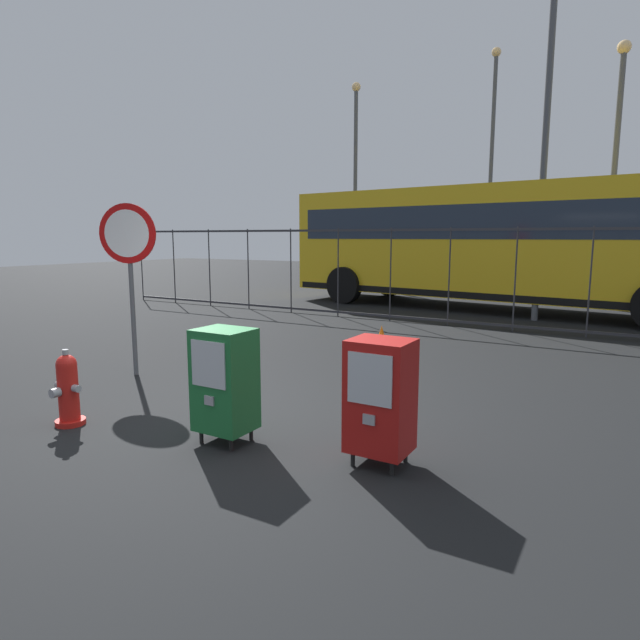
# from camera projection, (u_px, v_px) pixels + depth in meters

# --- Properties ---
(ground_plane) EXTENTS (60.00, 60.00, 0.00)m
(ground_plane) POSITION_uv_depth(u_px,v_px,m) (230.00, 426.00, 5.19)
(ground_plane) COLOR black
(fire_hydrant) EXTENTS (0.33, 0.32, 0.75)m
(fire_hydrant) POSITION_uv_depth(u_px,v_px,m) (68.00, 390.00, 5.17)
(fire_hydrant) COLOR red
(fire_hydrant) RESTS_ON ground_plane
(newspaper_box_primary) EXTENTS (0.48, 0.42, 1.02)m
(newspaper_box_primary) POSITION_uv_depth(u_px,v_px,m) (225.00, 380.00, 4.70)
(newspaper_box_primary) COLOR black
(newspaper_box_primary) RESTS_ON ground_plane
(newspaper_box_secondary) EXTENTS (0.48, 0.42, 1.02)m
(newspaper_box_secondary) POSITION_uv_depth(u_px,v_px,m) (380.00, 396.00, 4.23)
(newspaper_box_secondary) COLOR black
(newspaper_box_secondary) RESTS_ON ground_plane
(stop_sign) EXTENTS (0.71, 0.31, 2.23)m
(stop_sign) POSITION_uv_depth(u_px,v_px,m) (129.00, 253.00, 6.86)
(stop_sign) COLOR #4C4F54
(stop_sign) RESTS_ON ground_plane
(traffic_cone) EXTENTS (0.36, 0.36, 0.53)m
(traffic_cone) POSITION_uv_depth(u_px,v_px,m) (381.00, 344.00, 7.87)
(traffic_cone) COLOR black
(traffic_cone) RESTS_ON ground_plane
(fence_barrier) EXTENTS (18.03, 0.04, 2.00)m
(fence_barrier) POSITION_uv_depth(u_px,v_px,m) (449.00, 276.00, 10.89)
(fence_barrier) COLOR #2D2D33
(fence_barrier) RESTS_ON ground_plane
(bus_near) EXTENTS (10.72, 3.76, 3.00)m
(bus_near) POSITION_uv_depth(u_px,v_px,m) (496.00, 241.00, 13.23)
(bus_near) COLOR gold
(bus_near) RESTS_ON ground_plane
(street_light_near_left) EXTENTS (0.32, 0.32, 8.17)m
(street_light_near_left) POSITION_uv_depth(u_px,v_px,m) (492.00, 154.00, 18.71)
(street_light_near_left) COLOR #4C4F54
(street_light_near_left) RESTS_ON ground_plane
(street_light_near_right) EXTENTS (0.32, 0.32, 7.23)m
(street_light_near_right) POSITION_uv_depth(u_px,v_px,m) (355.00, 171.00, 19.50)
(street_light_near_right) COLOR #4C4F54
(street_light_near_right) RESTS_ON ground_plane
(street_light_far_left) EXTENTS (0.32, 0.32, 8.30)m
(street_light_far_left) POSITION_uv_depth(u_px,v_px,m) (548.00, 93.00, 11.03)
(street_light_far_left) COLOR #4C4F54
(street_light_far_left) RESTS_ON ground_plane
(street_light_far_right) EXTENTS (0.32, 0.32, 6.41)m
(street_light_far_right) POSITION_uv_depth(u_px,v_px,m) (615.00, 156.00, 13.09)
(street_light_far_right) COLOR #4C4F54
(street_light_far_right) RESTS_ON ground_plane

